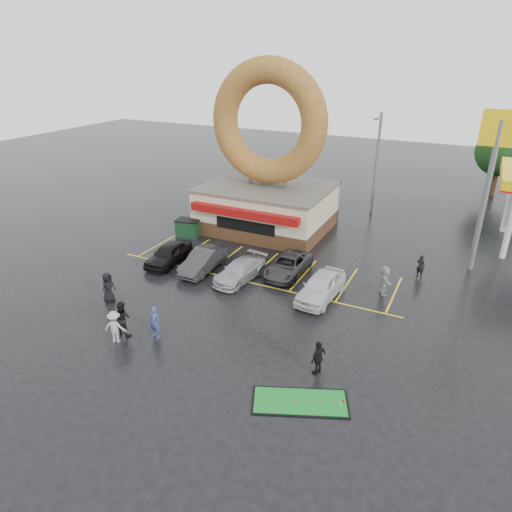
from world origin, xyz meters
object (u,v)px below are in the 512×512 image
at_px(dumpster, 188,228).
at_px(donut_shop, 267,176).
at_px(streetlight_left, 233,150).
at_px(person_cameraman, 318,358).
at_px(shell_sign, 493,163).
at_px(car_silver, 240,271).
at_px(car_grey, 288,265).
at_px(person_blue, 155,323).
at_px(car_white, 321,287).
at_px(car_black, 169,254).
at_px(putting_green, 300,402).
at_px(streetlight_mid, 376,161).
at_px(car_dgrey, 203,261).

bearing_deg(dumpster, donut_shop, 32.14).
xyz_separation_m(streetlight_left, person_cameraman, (17.23, -23.25, -3.91)).
distance_m(shell_sign, car_silver, 17.35).
relative_size(streetlight_left, car_grey, 1.95).
xyz_separation_m(person_cameraman, dumpster, (-15.19, 11.85, -0.23)).
xyz_separation_m(donut_shop, person_blue, (1.61, -17.27, -3.57)).
relative_size(car_white, dumpster, 2.57).
height_order(car_black, dumpster, car_black).
relative_size(car_black, person_blue, 2.40).
bearing_deg(person_cameraman, dumpster, -110.50).
relative_size(shell_sign, putting_green, 2.36).
xyz_separation_m(person_blue, person_cameraman, (8.62, 0.96, -0.02)).
bearing_deg(car_silver, person_blue, -88.32).
xyz_separation_m(streetlight_left, car_white, (15.02, -16.42, -3.99)).
bearing_deg(dumpster, person_blue, -72.66).
bearing_deg(car_black, shell_sign, 22.31).
bearing_deg(streetlight_mid, streetlight_left, -175.91).
bearing_deg(car_dgrey, person_cameraman, -34.21).
distance_m(car_silver, person_blue, 7.85).
bearing_deg(car_white, person_blue, -124.97).
bearing_deg(car_silver, streetlight_left, 127.86).
distance_m(car_silver, person_cameraman, 10.35).
bearing_deg(car_silver, car_grey, 48.67).
relative_size(shell_sign, car_silver, 2.39).
bearing_deg(putting_green, dumpster, 137.20).
relative_size(streetlight_mid, car_white, 1.95).
height_order(car_silver, person_blue, person_blue).
distance_m(car_dgrey, person_blue, 8.18).
xyz_separation_m(car_white, putting_green, (2.18, -9.03, -0.75)).
relative_size(streetlight_left, car_white, 1.95).
bearing_deg(car_white, putting_green, -71.94).
height_order(streetlight_mid, dumpster, streetlight_mid).
bearing_deg(car_dgrey, car_silver, -3.49).
distance_m(streetlight_left, car_grey, 19.07).
distance_m(donut_shop, car_white, 12.95).
bearing_deg(car_grey, car_black, -164.45).
xyz_separation_m(shell_sign, dumpster, (-20.96, -3.49, -6.73)).
relative_size(streetlight_left, car_dgrey, 2.03).
distance_m(car_white, person_blue, 10.10).
bearing_deg(streetlight_mid, car_black, -120.44).
xyz_separation_m(car_grey, car_white, (3.05, -2.17, 0.14)).
distance_m(car_black, car_grey, 8.49).
bearing_deg(streetlight_mid, car_grey, -97.56).
bearing_deg(dumpster, streetlight_left, 90.34).
xyz_separation_m(car_silver, dumpster, (-7.42, 5.01, 0.01)).
bearing_deg(car_black, person_cameraman, -28.46).
xyz_separation_m(donut_shop, person_cameraman, (10.23, -16.31, -3.59)).
relative_size(donut_shop, person_blue, 7.58).
height_order(streetlight_mid, car_black, streetlight_mid).
bearing_deg(car_grey, streetlight_left, 130.80).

